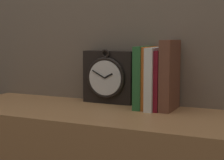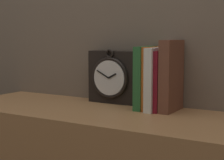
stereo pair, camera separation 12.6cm
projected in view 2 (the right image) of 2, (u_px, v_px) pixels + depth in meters
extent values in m
cube|color=black|center=(114.00, 77.00, 1.44)|extent=(0.20, 0.05, 0.20)
torus|color=black|center=(110.00, 78.00, 1.41)|extent=(0.16, 0.01, 0.16)
cylinder|color=silver|center=(109.00, 78.00, 1.41)|extent=(0.13, 0.01, 0.13)
cube|color=black|center=(112.00, 76.00, 1.40)|extent=(0.03, 0.00, 0.02)
cube|color=black|center=(103.00, 74.00, 1.42)|extent=(0.05, 0.00, 0.03)
torus|color=black|center=(109.00, 54.00, 1.40)|extent=(0.03, 0.01, 0.03)
cube|color=#2A6834|center=(146.00, 78.00, 1.32)|extent=(0.03, 0.14, 0.22)
cube|color=orange|center=(152.00, 78.00, 1.31)|extent=(0.02, 0.14, 0.22)
cube|color=white|center=(157.00, 79.00, 1.30)|extent=(0.03, 0.15, 0.22)
cube|color=maroon|center=(163.00, 81.00, 1.29)|extent=(0.02, 0.14, 0.21)
cube|color=brown|center=(171.00, 76.00, 1.27)|extent=(0.04, 0.14, 0.24)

